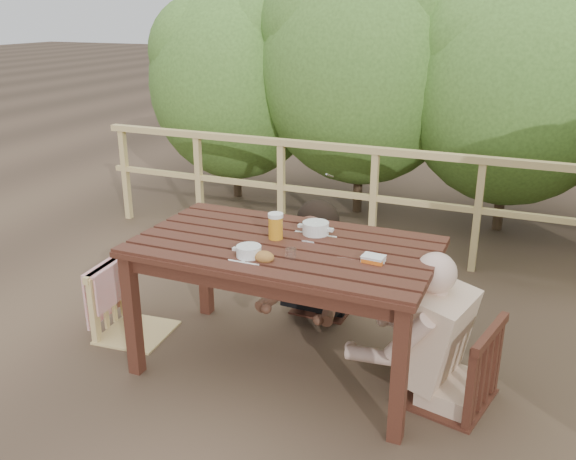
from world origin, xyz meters
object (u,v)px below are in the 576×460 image
at_px(woman, 327,222).
at_px(bread_roll, 264,257).
at_px(diner_right, 462,286).
at_px(tumbler, 291,255).
at_px(chair_far, 325,257).
at_px(soup_far, 316,229).
at_px(chair_right, 453,323).
at_px(chair_left, 132,272).
at_px(table, 285,307).
at_px(beer_glass, 276,227).
at_px(butter_tub, 373,260).
at_px(soup_near, 249,253).

xyz_separation_m(woman, bread_roll, (0.04, -1.14, 0.17)).
distance_m(diner_right, tumbler, 0.95).
distance_m(chair_far, soup_far, 0.78).
height_order(chair_right, diner_right, diner_right).
bearing_deg(soup_far, chair_left, -168.25).
relative_size(chair_left, diner_right, 0.65).
bearing_deg(bread_roll, diner_right, 17.79).
height_order(table, beer_glass, beer_glass).
relative_size(beer_glass, tumbler, 2.47).
distance_m(table, chair_right, 1.01).
bearing_deg(woman, chair_left, 41.37).
bearing_deg(chair_far, chair_right, -35.73).
relative_size(woman, diner_right, 0.95).
height_order(woman, diner_right, diner_right).
height_order(soup_far, tumbler, soup_far).
relative_size(soup_far, bread_roll, 2.35).
bearing_deg(beer_glass, chair_right, 0.09).
bearing_deg(butter_tub, bread_roll, -154.57).
height_order(soup_near, bread_roll, soup_near).
distance_m(chair_left, soup_near, 1.11).
distance_m(chair_right, butter_tub, 0.58).
distance_m(soup_far, tumbler, 0.42).
bearing_deg(soup_far, tumbler, -88.85).
xyz_separation_m(chair_right, woman, (-1.04, 0.81, 0.19)).
bearing_deg(chair_left, soup_near, -108.19).
height_order(chair_left, soup_near, chair_left).
xyz_separation_m(table, tumbler, (0.12, -0.20, 0.45)).
relative_size(soup_near, butter_tub, 1.93).
bearing_deg(soup_near, chair_right, 16.08).
distance_m(bread_roll, tumbler, 0.15).
distance_m(woman, diner_right, 1.34).
bearing_deg(soup_far, chair_right, -10.87).
relative_size(chair_left, chair_far, 1.12).
height_order(woman, beer_glass, woman).
xyz_separation_m(chair_left, beer_glass, (1.03, 0.08, 0.44)).
xyz_separation_m(diner_right, beer_glass, (-1.11, -0.00, 0.19)).
distance_m(bread_roll, beer_glass, 0.34).
bearing_deg(table, soup_near, -110.07).
height_order(chair_left, chair_far, chair_left).
distance_m(table, soup_near, 0.54).
height_order(chair_left, chair_right, chair_right).
xyz_separation_m(table, soup_near, (-0.10, -0.27, 0.45)).
height_order(diner_right, beer_glass, diner_right).
bearing_deg(woman, tumbler, 100.16).
distance_m(chair_far, chair_right, 1.31).
bearing_deg(tumbler, beer_glass, 129.55).
distance_m(diner_right, butter_tub, 0.50).
height_order(chair_left, diner_right, diner_right).
bearing_deg(beer_glass, tumbler, -50.45).
relative_size(chair_left, chair_right, 0.95).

